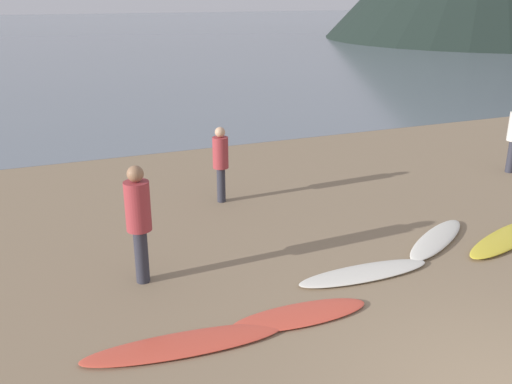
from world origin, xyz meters
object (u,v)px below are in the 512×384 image
Objects in this scene: surfboard_3 at (364,273)px; surfboard_5 at (508,238)px; surfboard_4 at (436,239)px; surfboard_1 at (185,344)px; surfboard_2 at (300,315)px; person_1 at (138,215)px; person_0 at (221,158)px.

surfboard_3 is 2.97m from surfboard_5.
surfboard_4 is at bearing 18.65° from surfboard_3.
surfboard_1 is 6.01m from surfboard_5.
surfboard_3 is (1.41, 0.66, 0.01)m from surfboard_2.
person_1 reaches higher than surfboard_5.
person_0 is at bearing 109.51° from person_1.
surfboard_4 is at bearing -178.72° from person_0.
surfboard_3 reaches higher than surfboard_1.
surfboard_2 is 0.88× the size of surfboard_3.
surfboard_2 is 3.43m from surfboard_4.
surfboard_4 is (1.80, 0.57, 0.01)m from surfboard_3.
surfboard_3 is at bearing 166.28° from surfboard_4.
surfboard_5 is at bearing 3.96° from surfboard_3.
surfboard_5 is (5.94, 0.87, 0.01)m from surfboard_1.
surfboard_4 is 1.33× the size of person_0.
surfboard_4 is 1.24m from surfboard_5.
person_0 reaches higher than surfboard_2.
person_0 is at bearing 86.21° from surfboard_2.
surfboard_3 is 1.22× the size of person_1.
surfboard_2 is 4.44m from surfboard_5.
surfboard_5 reaches higher than surfboard_3.
surfboard_4 reaches higher than surfboard_1.
surfboard_3 is 1.89m from surfboard_4.
person_1 is (-6.08, 0.94, 1.00)m from surfboard_5.
person_0 reaches higher than surfboard_4.
surfboard_4 is (4.78, 1.29, 0.01)m from surfboard_1.
surfboard_4 is at bearing 22.84° from surfboard_2.
person_0 is (-0.96, 3.80, 0.87)m from surfboard_3.
person_1 reaches higher than surfboard_1.
person_0 reaches higher than surfboard_3.
person_0 is (2.02, 4.52, 0.87)m from surfboard_1.
surfboard_4 is 4.34m from person_0.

